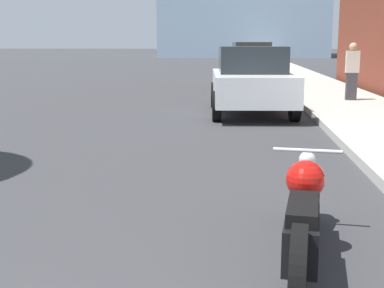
% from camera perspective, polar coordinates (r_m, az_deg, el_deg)
% --- Properties ---
extents(sidewalk, '(2.59, 240.00, 0.15)m').
position_cam_1_polar(sidewalk, '(40.95, 9.38, 8.19)').
color(sidewalk, '#B2ADA3').
rests_on(sidewalk, ground_plane).
extents(motorcycle, '(0.65, 2.47, 0.78)m').
position_cam_1_polar(motorcycle, '(4.32, 11.79, -7.47)').
color(motorcycle, black).
rests_on(motorcycle, ground_plane).
extents(parked_car_white, '(2.15, 4.41, 1.65)m').
position_cam_1_polar(parked_car_white, '(13.33, 6.33, 6.80)').
color(parked_car_white, silver).
rests_on(parked_car_white, ground_plane).
extents(parked_car_yellow, '(2.25, 4.43, 1.79)m').
position_cam_1_polar(parked_car_yellow, '(24.64, 6.31, 8.65)').
color(parked_car_yellow, gold).
rests_on(parked_car_yellow, ground_plane).
extents(pedestrian, '(0.36, 0.22, 1.60)m').
position_cam_1_polar(pedestrian, '(15.81, 16.70, 7.46)').
color(pedestrian, '#38383D').
rests_on(pedestrian, sidewalk).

